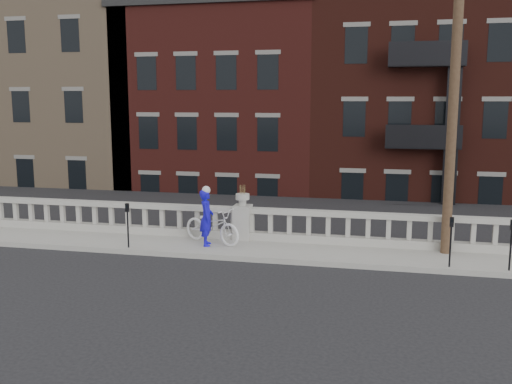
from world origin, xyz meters
TOP-DOWN VIEW (x-y plane):
  - ground at (0.00, 0.00)m, footprint 120.00×120.00m
  - sidewalk at (0.00, 3.00)m, footprint 32.00×2.20m
  - balustrade at (0.00, 3.95)m, footprint 28.00×0.34m
  - planter_pedestal at (0.00, 3.95)m, footprint 0.55×0.55m
  - lower_level at (0.56, 23.04)m, footprint 80.00×44.00m
  - utility_pole at (6.20, 3.60)m, footprint 1.60×0.28m
  - parking_meter_b at (-3.13, 2.15)m, footprint 0.10×0.09m
  - parking_meter_c at (6.17, 2.15)m, footprint 0.10×0.09m
  - parking_meter_d at (7.67, 2.15)m, footprint 0.10×0.09m
  - bicycle at (-0.80, 3.23)m, footprint 2.25×1.54m
  - cyclist at (-0.88, 2.93)m, footprint 0.57×0.72m

SIDE VIEW (x-z plane):
  - ground at x=0.00m, z-range 0.00..0.00m
  - sidewalk at x=0.00m, z-range 0.00..0.15m
  - balustrade at x=0.00m, z-range 0.13..1.16m
  - bicycle at x=-0.80m, z-range 0.15..1.27m
  - planter_pedestal at x=0.00m, z-range -0.05..1.71m
  - parking_meter_b at x=-3.13m, z-range 0.32..1.68m
  - parking_meter_c at x=6.17m, z-range 0.32..1.68m
  - parking_meter_d at x=7.67m, z-range 0.32..1.68m
  - cyclist at x=-0.88m, z-range 0.15..1.89m
  - lower_level at x=0.56m, z-range -7.77..13.03m
  - utility_pole at x=6.20m, z-range 0.24..10.24m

